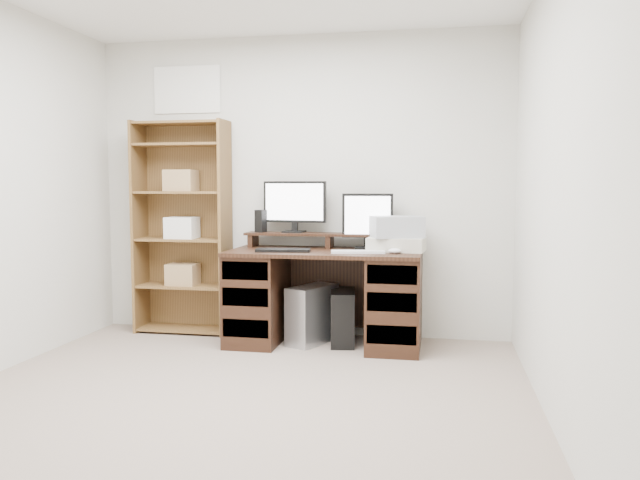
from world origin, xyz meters
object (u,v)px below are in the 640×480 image
(monitor_wide, at_px, (295,204))
(bookshelf, at_px, (183,225))
(monitor_small, at_px, (368,219))
(desk, at_px, (325,296))
(printer, at_px, (397,244))
(tower_black, at_px, (343,317))
(tower_silver, at_px, (312,314))

(monitor_wide, xyz_separation_m, bookshelf, (-0.97, -0.02, -0.19))
(monitor_small, bearing_deg, desk, -154.27)
(desk, distance_m, monitor_small, 0.70)
(monitor_wide, bearing_deg, bookshelf, -173.45)
(printer, relative_size, tower_black, 0.95)
(monitor_small, height_order, tower_black, monitor_small)
(desk, distance_m, tower_silver, 0.19)
(monitor_wide, relative_size, monitor_small, 1.20)
(desk, height_order, tower_black, desk)
(desk, distance_m, printer, 0.69)
(tower_black, relative_size, bookshelf, 0.25)
(tower_silver, distance_m, tower_black, 0.24)
(tower_black, xyz_separation_m, bookshelf, (-1.41, 0.16, 0.70))
(printer, relative_size, bookshelf, 0.24)
(monitor_wide, relative_size, printer, 1.25)
(printer, xyz_separation_m, bookshelf, (-1.83, 0.15, 0.11))
(monitor_small, bearing_deg, tower_black, -147.47)
(printer, bearing_deg, monitor_small, 157.87)
(desk, bearing_deg, monitor_small, 30.58)
(monitor_wide, bearing_deg, tower_silver, -43.21)
(tower_silver, xyz_separation_m, tower_black, (0.24, 0.03, -0.02))
(monitor_small, bearing_deg, tower_silver, -163.70)
(printer, bearing_deg, bookshelf, -179.97)
(bookshelf, bearing_deg, monitor_small, -1.03)
(monitor_wide, height_order, tower_black, monitor_wide)
(tower_silver, height_order, tower_black, tower_silver)
(monitor_wide, xyz_separation_m, tower_silver, (0.19, -0.21, -0.88))
(desk, height_order, monitor_small, monitor_small)
(monitor_wide, bearing_deg, monitor_small, 0.44)
(monitor_small, xyz_separation_m, printer, (0.24, -0.12, -0.19))
(printer, bearing_deg, tower_black, -173.31)
(desk, relative_size, monitor_small, 3.38)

